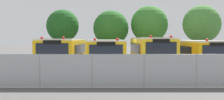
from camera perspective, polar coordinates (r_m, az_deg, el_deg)
ground_plane at (r=23.29m, az=3.31°, el=-3.94°), size 160.00×160.00×0.00m
school_bus_0 at (r=23.38m, az=-9.33°, el=-0.49°), size 2.68×10.68×2.66m
school_bus_1 at (r=22.91m, az=-0.95°, el=-0.63°), size 2.72×11.68×2.57m
school_bus_2 at (r=23.12m, az=7.79°, el=-0.42°), size 2.53×10.40×2.74m
school_bus_3 at (r=23.97m, az=16.06°, el=-0.64°), size 2.69×11.18×2.53m
tree_0 at (r=35.39m, az=-9.73°, el=4.91°), size 4.00×4.00×6.14m
tree_1 at (r=34.79m, az=0.04°, el=4.50°), size 4.36×4.36×6.03m
tree_2 at (r=35.08m, az=7.71°, el=5.12°), size 4.56×4.56×6.59m
tree_3 at (r=34.03m, az=17.85°, el=5.01°), size 4.32×4.32×6.39m
chainlink_fence at (r=14.65m, az=6.68°, el=-4.06°), size 16.26×0.07×1.73m
traffic_cone at (r=16.31m, az=10.21°, el=-5.42°), size 0.52×0.52×0.68m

